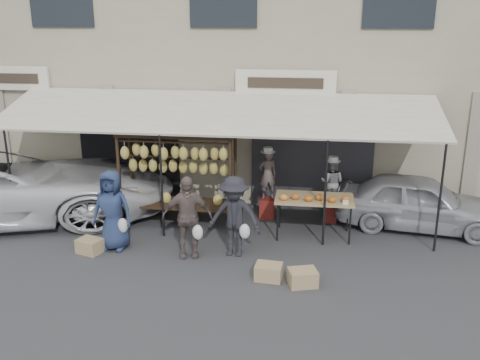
# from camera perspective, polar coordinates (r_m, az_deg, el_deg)

# --- Properties ---
(ground_plane) EXTENTS (90.00, 90.00, 0.00)m
(ground_plane) POSITION_cam_1_polar(r_m,az_deg,el_deg) (10.84, -4.60, -8.65)
(ground_plane) COLOR #2D2D30
(shophouse) EXTENTS (24.00, 6.15, 7.30)m
(shophouse) POSITION_cam_1_polar(r_m,az_deg,el_deg) (16.17, 0.06, 13.54)
(shophouse) COLOR gray
(shophouse) RESTS_ON ground_plane
(awning) EXTENTS (10.00, 2.35, 2.92)m
(awning) POSITION_cam_1_polar(r_m,az_deg,el_deg) (12.17, -2.58, 7.10)
(awning) COLOR silver
(awning) RESTS_ON ground_plane
(banana_rack) EXTENTS (2.60, 0.90, 2.24)m
(banana_rack) POSITION_cam_1_polar(r_m,az_deg,el_deg) (12.04, -6.72, 2.00)
(banana_rack) COLOR black
(banana_rack) RESTS_ON ground_plane
(produce_table) EXTENTS (1.70, 0.90, 1.04)m
(produce_table) POSITION_cam_1_polar(r_m,az_deg,el_deg) (11.73, 7.93, -2.08)
(produce_table) COLOR tan
(produce_table) RESTS_ON ground_plane
(vendor_left) EXTENTS (0.50, 0.40, 1.19)m
(vendor_left) POSITION_cam_1_polar(r_m,az_deg,el_deg) (12.66, 2.96, 0.55)
(vendor_left) COLOR #5D4E4B
(vendor_left) RESTS_ON stool_left
(vendor_right) EXTENTS (0.62, 0.53, 1.11)m
(vendor_right) POSITION_cam_1_polar(r_m,az_deg,el_deg) (12.64, 9.80, -0.26)
(vendor_right) COLOR gray
(vendor_right) RESTS_ON stool_right
(customer_left) EXTENTS (0.86, 0.58, 1.71)m
(customer_left) POSITION_cam_1_polar(r_m,az_deg,el_deg) (11.36, -13.46, -3.15)
(customer_left) COLOR navy
(customer_left) RESTS_ON ground_plane
(customer_mid) EXTENTS (1.06, 0.62, 1.70)m
(customer_mid) POSITION_cam_1_polar(r_m,az_deg,el_deg) (10.77, -5.67, -3.92)
(customer_mid) COLOR #645550
(customer_mid) RESTS_ON ground_plane
(customer_right) EXTENTS (1.15, 0.75, 1.68)m
(customer_right) POSITION_cam_1_polar(r_m,az_deg,el_deg) (10.76, -0.62, -3.91)
(customer_right) COLOR #222127
(customer_right) RESTS_ON ground_plane
(stool_left) EXTENTS (0.39, 0.39, 0.48)m
(stool_left) POSITION_cam_1_polar(r_m,az_deg,el_deg) (12.93, 2.91, -3.00)
(stool_left) COLOR maroon
(stool_left) RESTS_ON ground_plane
(stool_right) EXTENTS (0.32, 0.32, 0.41)m
(stool_right) POSITION_cam_1_polar(r_m,az_deg,el_deg) (12.89, 9.62, -3.48)
(stool_right) COLOR maroon
(stool_right) RESTS_ON ground_plane
(crate_near_a) EXTENTS (0.52, 0.42, 0.30)m
(crate_near_a) POSITION_cam_1_polar(r_m,az_deg,el_deg) (10.10, 3.08, -9.76)
(crate_near_a) COLOR tan
(crate_near_a) RESTS_ON ground_plane
(crate_near_b) EXTENTS (0.59, 0.51, 0.30)m
(crate_near_b) POSITION_cam_1_polar(r_m,az_deg,el_deg) (9.94, 6.70, -10.30)
(crate_near_b) COLOR tan
(crate_near_b) RESTS_ON ground_plane
(crate_far) EXTENTS (0.58, 0.51, 0.29)m
(crate_far) POSITION_cam_1_polar(r_m,az_deg,el_deg) (11.55, -15.72, -6.78)
(crate_far) COLOR tan
(crate_far) RESTS_ON ground_plane
(sedan) EXTENTS (3.86, 2.00, 1.26)m
(sedan) POSITION_cam_1_polar(r_m,az_deg,el_deg) (12.84, 18.54, -2.24)
(sedan) COLOR #A1A2A6
(sedan) RESTS_ON ground_plane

